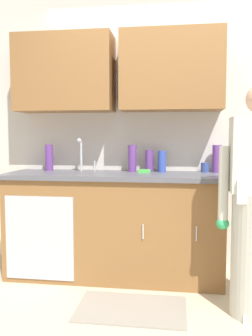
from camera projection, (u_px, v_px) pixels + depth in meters
name	position (u px, v px, depth m)	size (l,w,h in m)	color
ground_plane	(174.00, 316.00, 2.55)	(9.00, 9.00, 0.00)	beige
kitchen_wall_with_uppers	(162.00, 115.00, 3.43)	(4.80, 0.44, 2.70)	beige
counter_cabinet	(114.00, 227.00, 3.28)	(1.90, 0.62, 0.90)	brown
countertop	(115.00, 175.00, 3.24)	(1.96, 0.66, 0.04)	#595960
sink	(81.00, 174.00, 3.29)	(0.50, 0.36, 0.35)	#B7BABF
floor_mat	(131.00, 309.00, 2.65)	(0.80, 0.50, 0.01)	gray
bottle_dish_liquid	(162.00, 161.00, 3.33)	(0.07, 0.07, 0.20)	#334CB2
bottle_water_tall	(49.00, 158.00, 3.48)	(0.08, 0.08, 0.25)	#66388C
bottle_soap	(217.00, 159.00, 3.30)	(0.08, 0.08, 0.25)	#66388C
bottle_cleaner_spray	(132.00, 158.00, 3.36)	(0.08, 0.08, 0.25)	#66388C
bottle_water_short	(149.00, 161.00, 3.38)	(0.07, 0.07, 0.20)	#66388C
cup_by_sink	(205.00, 167.00, 3.33)	(0.08, 0.08, 0.09)	#33478C
sponge	(144.00, 171.00, 3.27)	(0.11, 0.07, 0.03)	#4CBF4C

